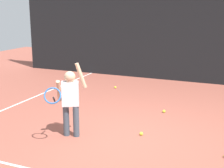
{
  "coord_description": "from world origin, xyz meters",
  "views": [
    {
      "loc": [
        1.87,
        -5.06,
        2.32
      ],
      "look_at": [
        -0.48,
        0.44,
        0.85
      ],
      "focal_mm": 51.44,
      "sensor_mm": 36.0,
      "label": 1
    }
  ],
  "objects_px": {
    "tennis_ball_0": "(164,111)",
    "tennis_ball_1": "(115,87)",
    "tennis_player": "(70,98)",
    "tennis_ball_3": "(141,134)"
  },
  "relations": [
    {
      "from": "tennis_ball_0",
      "to": "tennis_ball_1",
      "type": "height_order",
      "value": "same"
    },
    {
      "from": "tennis_player",
      "to": "tennis_ball_1",
      "type": "height_order",
      "value": "tennis_player"
    },
    {
      "from": "tennis_player",
      "to": "tennis_ball_0",
      "type": "distance_m",
      "value": 2.42
    },
    {
      "from": "tennis_player",
      "to": "tennis_ball_1",
      "type": "bearing_deg",
      "value": 71.48
    },
    {
      "from": "tennis_ball_0",
      "to": "tennis_ball_1",
      "type": "bearing_deg",
      "value": 139.36
    },
    {
      "from": "tennis_player",
      "to": "tennis_ball_1",
      "type": "distance_m",
      "value": 3.64
    },
    {
      "from": "tennis_ball_1",
      "to": "tennis_ball_3",
      "type": "relative_size",
      "value": 1.0
    },
    {
      "from": "tennis_ball_3",
      "to": "tennis_player",
      "type": "bearing_deg",
      "value": -155.31
    },
    {
      "from": "tennis_ball_0",
      "to": "tennis_ball_3",
      "type": "relative_size",
      "value": 1.0
    },
    {
      "from": "tennis_ball_0",
      "to": "tennis_ball_1",
      "type": "relative_size",
      "value": 1.0
    }
  ]
}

